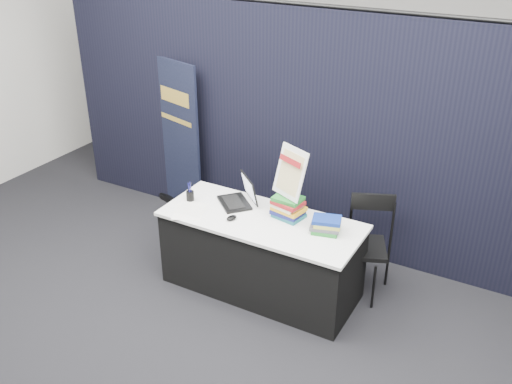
% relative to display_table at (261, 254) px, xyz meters
% --- Properties ---
extents(floor, '(8.00, 8.00, 0.00)m').
position_rel_display_table_xyz_m(floor, '(0.00, -0.55, -0.38)').
color(floor, black).
rests_on(floor, ground).
extents(wall_back, '(8.00, 0.02, 3.50)m').
position_rel_display_table_xyz_m(wall_back, '(0.00, 3.45, 1.37)').
color(wall_back, beige).
rests_on(wall_back, floor).
extents(drape_partition, '(6.00, 0.08, 2.40)m').
position_rel_display_table_xyz_m(drape_partition, '(0.00, 1.05, 0.82)').
color(drape_partition, black).
rests_on(drape_partition, floor).
extents(display_table, '(1.80, 0.75, 0.75)m').
position_rel_display_table_xyz_m(display_table, '(0.00, 0.00, 0.00)').
color(display_table, black).
rests_on(display_table, floor).
extents(laptop, '(0.42, 0.46, 0.26)m').
position_rel_display_table_xyz_m(laptop, '(-0.35, 0.17, 0.44)').
color(laptop, black).
rests_on(laptop, display_table).
extents(mouse, '(0.09, 0.12, 0.03)m').
position_rel_display_table_xyz_m(mouse, '(-0.22, -0.14, 0.39)').
color(mouse, black).
rests_on(mouse, display_table).
extents(brochure_left, '(0.29, 0.22, 0.00)m').
position_rel_display_table_xyz_m(brochure_left, '(-0.63, -0.18, 0.38)').
color(brochure_left, silver).
rests_on(brochure_left, display_table).
extents(brochure_mid, '(0.28, 0.20, 0.00)m').
position_rel_display_table_xyz_m(brochure_mid, '(-0.68, -0.11, 0.38)').
color(brochure_mid, white).
rests_on(brochure_mid, display_table).
extents(brochure_right, '(0.32, 0.28, 0.00)m').
position_rel_display_table_xyz_m(brochure_right, '(-0.61, -0.27, 0.38)').
color(brochure_right, white).
rests_on(brochure_right, display_table).
extents(pen_cup, '(0.09, 0.09, 0.09)m').
position_rel_display_table_xyz_m(pen_cup, '(-0.75, -0.02, 0.42)').
color(pen_cup, black).
rests_on(pen_cup, display_table).
extents(book_stack_tall, '(0.27, 0.23, 0.20)m').
position_rel_display_table_xyz_m(book_stack_tall, '(0.19, 0.14, 0.48)').
color(book_stack_tall, '#18575D').
rests_on(book_stack_tall, display_table).
extents(book_stack_short, '(0.27, 0.24, 0.13)m').
position_rel_display_table_xyz_m(book_stack_short, '(0.59, 0.07, 0.44)').
color(book_stack_short, '#1C6B25').
rests_on(book_stack_short, display_table).
extents(info_sign, '(0.36, 0.25, 0.45)m').
position_rel_display_table_xyz_m(info_sign, '(0.19, 0.17, 0.79)').
color(info_sign, black).
rests_on(info_sign, book_stack_tall).
extents(pullup_banner, '(0.74, 0.30, 1.76)m').
position_rel_display_table_xyz_m(pullup_banner, '(-1.59, 0.95, 0.40)').
color(pullup_banner, black).
rests_on(pullup_banner, floor).
extents(stacking_chair, '(0.54, 0.56, 0.92)m').
position_rel_display_table_xyz_m(stacking_chair, '(0.81, 0.47, 0.13)').
color(stacking_chair, black).
rests_on(stacking_chair, floor).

